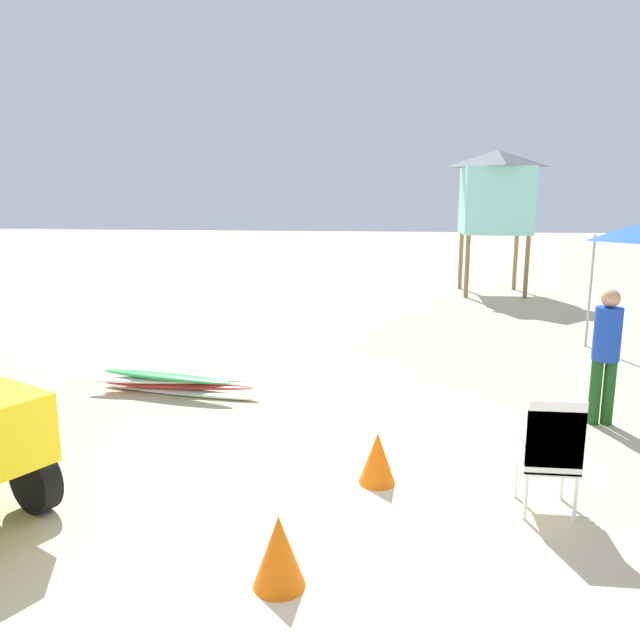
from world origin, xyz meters
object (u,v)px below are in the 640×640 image
at_px(surfboard_pile, 173,383).
at_px(traffic_cone_near, 377,458).
at_px(lifeguard_near_center, 606,348).
at_px(traffic_cone_far, 279,551).
at_px(lifeguard_tower, 496,192).
at_px(stacked_plastic_chairs, 551,446).

bearing_deg(surfboard_pile, traffic_cone_near, -39.80).
distance_m(lifeguard_near_center, traffic_cone_far, 5.04).
bearing_deg(traffic_cone_far, lifeguard_near_center, 47.19).
relative_size(lifeguard_tower, traffic_cone_near, 7.50).
distance_m(stacked_plastic_chairs, traffic_cone_near, 1.63).
bearing_deg(lifeguard_tower, traffic_cone_near, -103.61).
height_order(lifeguard_near_center, traffic_cone_far, lifeguard_near_center).
xyz_separation_m(lifeguard_near_center, lifeguard_tower, (0.21, 10.18, 1.84)).
distance_m(stacked_plastic_chairs, lifeguard_tower, 12.82).
xyz_separation_m(surfboard_pile, traffic_cone_far, (2.27, -4.19, 0.12)).
height_order(lifeguard_tower, traffic_cone_far, lifeguard_tower).
bearing_deg(stacked_plastic_chairs, traffic_cone_far, -149.54).
relative_size(lifeguard_near_center, lifeguard_tower, 0.43).
relative_size(lifeguard_tower, traffic_cone_far, 7.04).
bearing_deg(traffic_cone_far, lifeguard_tower, 75.41).
relative_size(surfboard_pile, lifeguard_tower, 0.65).
xyz_separation_m(stacked_plastic_chairs, traffic_cone_far, (-2.20, -1.29, -0.37)).
distance_m(surfboard_pile, traffic_cone_near, 3.84).
bearing_deg(lifeguard_tower, surfboard_pile, -121.34).
xyz_separation_m(traffic_cone_near, traffic_cone_far, (-0.67, -1.74, 0.02)).
height_order(surfboard_pile, lifeguard_near_center, lifeguard_near_center).
relative_size(lifeguard_near_center, traffic_cone_near, 3.24).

